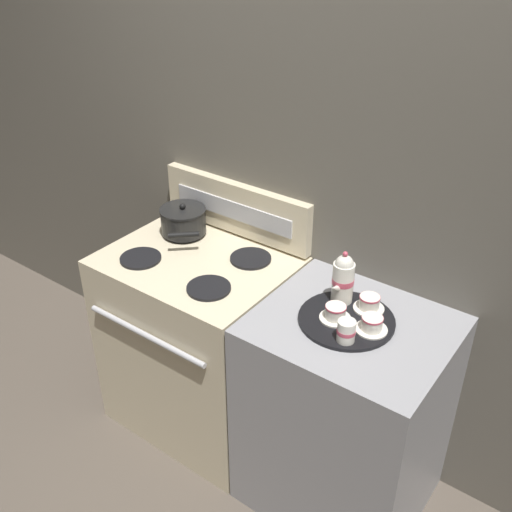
% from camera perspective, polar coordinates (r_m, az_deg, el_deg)
% --- Properties ---
extents(ground_plane, '(6.00, 6.00, 0.00)m').
position_cam_1_polar(ground_plane, '(2.94, 0.64, -17.59)').
color(ground_plane, brown).
extents(wall_back, '(6.00, 0.05, 2.20)m').
position_cam_1_polar(wall_back, '(2.47, 5.24, 4.41)').
color(wall_back, '#666056').
rests_on(wall_back, ground).
extents(stove, '(0.78, 0.64, 0.91)m').
position_cam_1_polar(stove, '(2.79, -5.29, -8.17)').
color(stove, beige).
rests_on(stove, ground).
extents(control_panel, '(0.76, 0.05, 0.24)m').
position_cam_1_polar(control_panel, '(2.65, -1.93, 4.59)').
color(control_panel, beige).
rests_on(control_panel, stove).
extents(side_counter, '(0.70, 0.61, 0.89)m').
position_cam_1_polar(side_counter, '(2.48, 8.39, -14.66)').
color(side_counter, '#939399').
rests_on(side_counter, ground).
extents(saucepan, '(0.27, 0.28, 0.14)m').
position_cam_1_polar(saucepan, '(2.69, -6.93, 3.37)').
color(saucepan, black).
rests_on(saucepan, stove).
extents(serving_tray, '(0.35, 0.35, 0.01)m').
position_cam_1_polar(serving_tray, '(2.18, 8.59, -6.04)').
color(serving_tray, black).
rests_on(serving_tray, side_counter).
extents(teapot, '(0.08, 0.13, 0.21)m').
position_cam_1_polar(teapot, '(2.21, 8.28, -2.13)').
color(teapot, white).
rests_on(teapot, serving_tray).
extents(teacup_left, '(0.11, 0.11, 0.06)m').
position_cam_1_polar(teacup_left, '(2.16, 7.58, -5.36)').
color(teacup_left, white).
rests_on(teacup_left, serving_tray).
extents(teacup_right, '(0.11, 0.11, 0.06)m').
position_cam_1_polar(teacup_right, '(2.12, 10.98, -6.35)').
color(teacup_right, white).
rests_on(teacup_right, serving_tray).
extents(teacup_front, '(0.11, 0.11, 0.06)m').
position_cam_1_polar(teacup_front, '(2.22, 10.74, -4.40)').
color(teacup_front, white).
rests_on(teacup_front, serving_tray).
extents(creamer_jug, '(0.07, 0.07, 0.08)m').
position_cam_1_polar(creamer_jug, '(2.06, 8.59, -7.07)').
color(creamer_jug, white).
rests_on(creamer_jug, serving_tray).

